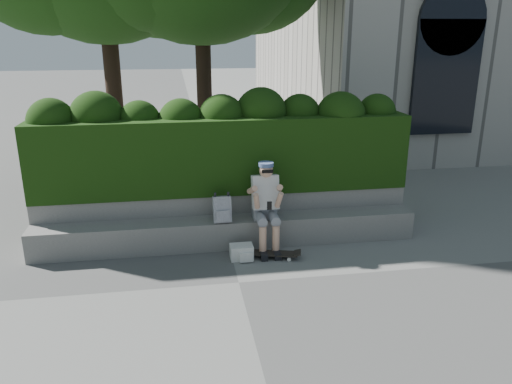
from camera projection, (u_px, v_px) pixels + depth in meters
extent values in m
plane|color=slate|center=(239.00, 283.00, 6.75)|extent=(80.00, 80.00, 0.00)
cube|color=gray|center=(228.00, 232.00, 7.86)|extent=(6.00, 0.45, 0.45)
cube|color=gray|center=(225.00, 213.00, 8.26)|extent=(6.00, 0.50, 0.75)
cube|color=black|center=(223.00, 152.00, 8.17)|extent=(6.00, 1.00, 1.20)
cylinder|color=black|center=(205.00, 102.00, 11.65)|extent=(0.35, 0.35, 3.30)
cylinder|color=black|center=(115.00, 106.00, 11.73)|extent=(0.38, 0.38, 3.14)
cube|color=gray|center=(264.00, 211.00, 7.79)|extent=(0.36, 0.26, 0.22)
cube|color=silver|center=(265.00, 192.00, 7.62)|extent=(0.40, 0.32, 0.55)
sphere|color=tan|center=(266.00, 171.00, 7.44)|extent=(0.21, 0.21, 0.21)
cylinder|color=#4B5F89|center=(266.00, 164.00, 7.44)|extent=(0.23, 0.23, 0.06)
cube|color=black|center=(269.00, 206.00, 7.32)|extent=(0.07, 0.02, 0.13)
cylinder|color=tan|center=(263.00, 241.00, 7.46)|extent=(0.11, 0.11, 0.47)
cylinder|color=tan|center=(276.00, 241.00, 7.49)|extent=(0.11, 0.11, 0.47)
cube|color=black|center=(263.00, 255.00, 7.46)|extent=(0.10, 0.26, 0.10)
cube|color=black|center=(277.00, 254.00, 7.50)|extent=(0.10, 0.26, 0.10)
cube|color=black|center=(270.00, 253.00, 7.46)|extent=(0.83, 0.40, 0.02)
cylinder|color=silver|center=(251.00, 258.00, 7.42)|extent=(0.06, 0.04, 0.06)
cylinder|color=silver|center=(252.00, 253.00, 7.59)|extent=(0.06, 0.04, 0.06)
cylinder|color=silver|center=(289.00, 259.00, 7.37)|extent=(0.06, 0.04, 0.06)
cylinder|color=silver|center=(289.00, 254.00, 7.53)|extent=(0.06, 0.04, 0.06)
cube|color=silver|center=(222.00, 209.00, 7.62)|extent=(0.28, 0.15, 0.40)
cube|color=silver|center=(242.00, 252.00, 7.43)|extent=(0.34, 0.24, 0.22)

